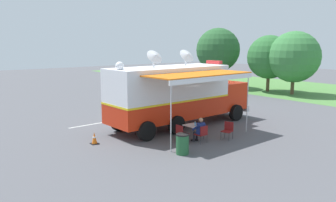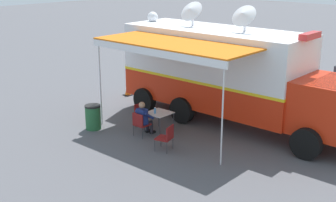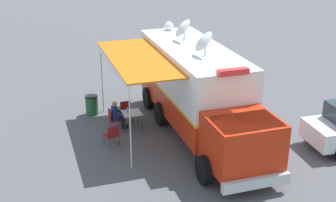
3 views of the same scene
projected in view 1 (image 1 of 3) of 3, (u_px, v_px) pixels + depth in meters
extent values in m
plane|color=#515156|center=(169.00, 128.00, 19.52)|extent=(100.00, 100.00, 0.00)
cube|color=silver|center=(106.00, 122.00, 20.97)|extent=(0.32, 4.80, 0.01)
cube|color=red|center=(169.00, 108.00, 19.33)|extent=(2.80, 7.30, 1.10)
cube|color=white|center=(169.00, 84.00, 19.09)|extent=(2.80, 7.30, 1.70)
cube|color=yellow|center=(169.00, 99.00, 19.23)|extent=(2.82, 7.32, 0.10)
cube|color=red|center=(223.00, 95.00, 22.23)|extent=(2.39, 2.19, 1.70)
cube|color=#28333D|center=(226.00, 87.00, 22.27)|extent=(2.21, 1.56, 0.70)
cube|color=silver|center=(234.00, 106.00, 23.10)|extent=(2.38, 0.30, 0.36)
cylinder|color=black|center=(207.00, 107.00, 23.20)|extent=(0.34, 1.01, 1.00)
cylinder|color=black|center=(236.00, 113.00, 21.32)|extent=(0.34, 1.01, 1.00)
cylinder|color=black|center=(148.00, 117.00, 20.03)|extent=(0.34, 1.01, 1.00)
cylinder|color=black|center=(176.00, 125.00, 18.15)|extent=(0.34, 1.01, 1.00)
cylinder|color=black|center=(119.00, 122.00, 18.78)|extent=(0.34, 1.01, 1.00)
cylinder|color=black|center=(147.00, 131.00, 16.89)|extent=(0.34, 1.01, 1.00)
cube|color=white|center=(169.00, 68.00, 18.94)|extent=(2.80, 7.30, 0.10)
cube|color=red|center=(214.00, 62.00, 21.26)|extent=(1.11, 0.33, 0.20)
cylinder|color=silver|center=(154.00, 63.00, 18.20)|extent=(0.10, 0.10, 0.45)
cone|color=silver|center=(155.00, 56.00, 18.02)|extent=(0.75, 0.93, 0.81)
cylinder|color=silver|center=(186.00, 62.00, 19.69)|extent=(0.10, 0.10, 0.45)
cone|color=silver|center=(187.00, 55.00, 19.51)|extent=(0.75, 0.93, 0.81)
sphere|color=white|center=(120.00, 66.00, 16.86)|extent=(0.44, 0.44, 0.44)
cube|color=orange|center=(199.00, 74.00, 17.20)|extent=(2.44, 5.85, 0.06)
cube|color=white|center=(215.00, 79.00, 16.42)|extent=(0.32, 5.76, 0.24)
cylinder|color=silver|center=(247.00, 102.00, 18.45)|extent=(0.05, 0.05, 3.25)
cylinder|color=silver|center=(171.00, 116.00, 14.99)|extent=(0.05, 0.05, 3.25)
cube|color=silver|center=(193.00, 125.00, 17.15)|extent=(0.83, 0.83, 0.03)
cylinder|color=#333338|center=(193.00, 130.00, 17.73)|extent=(0.03, 0.03, 0.70)
cylinder|color=#333338|center=(204.00, 133.00, 17.17)|extent=(0.03, 0.03, 0.70)
cylinder|color=#333338|center=(183.00, 132.00, 17.26)|extent=(0.03, 0.03, 0.70)
cylinder|color=#333338|center=(193.00, 135.00, 16.70)|extent=(0.03, 0.03, 0.70)
cylinder|color=#4C99D8|center=(195.00, 124.00, 16.98)|extent=(0.07, 0.07, 0.20)
cylinder|color=white|center=(195.00, 122.00, 16.96)|extent=(0.04, 0.04, 0.02)
cube|color=maroon|center=(201.00, 134.00, 16.57)|extent=(0.50, 0.50, 0.04)
cube|color=maroon|center=(204.00, 131.00, 16.36)|extent=(0.06, 0.48, 0.44)
cylinder|color=#333338|center=(194.00, 138.00, 16.63)|extent=(0.02, 0.02, 0.42)
cylinder|color=#333338|center=(200.00, 137.00, 16.91)|extent=(0.02, 0.02, 0.42)
cylinder|color=#333338|center=(201.00, 140.00, 16.30)|extent=(0.02, 0.02, 0.42)
cylinder|color=#333338|center=(207.00, 139.00, 16.58)|extent=(0.02, 0.02, 0.42)
cube|color=maroon|center=(183.00, 134.00, 16.69)|extent=(0.50, 0.50, 0.04)
cube|color=maroon|center=(179.00, 130.00, 16.51)|extent=(0.48, 0.06, 0.44)
cylinder|color=#333338|center=(183.00, 136.00, 17.03)|extent=(0.02, 0.02, 0.42)
cylinder|color=#333338|center=(189.00, 138.00, 16.70)|extent=(0.02, 0.02, 0.42)
cylinder|color=#333338|center=(176.00, 138.00, 16.75)|extent=(0.02, 0.02, 0.42)
cylinder|color=#333338|center=(182.00, 140.00, 16.42)|extent=(0.02, 0.02, 0.42)
cube|color=maroon|center=(227.00, 131.00, 17.13)|extent=(0.60, 0.60, 0.04)
cube|color=maroon|center=(229.00, 126.00, 17.27)|extent=(0.47, 0.18, 0.44)
cylinder|color=#333338|center=(229.00, 137.00, 16.87)|extent=(0.02, 0.02, 0.42)
cylinder|color=#333338|center=(221.00, 136.00, 17.12)|extent=(0.02, 0.02, 0.42)
cylinder|color=#333338|center=(233.00, 135.00, 17.22)|extent=(0.02, 0.02, 0.42)
cylinder|color=#333338|center=(225.00, 134.00, 17.47)|extent=(0.02, 0.02, 0.42)
cube|color=navy|center=(201.00, 128.00, 16.52)|extent=(0.25, 0.37, 0.56)
sphere|color=#A37556|center=(201.00, 120.00, 16.45)|extent=(0.22, 0.22, 0.22)
cylinder|color=navy|center=(196.00, 128.00, 16.46)|extent=(0.43, 0.11, 0.34)
cylinder|color=navy|center=(202.00, 126.00, 16.75)|extent=(0.43, 0.11, 0.34)
cylinder|color=black|center=(197.00, 134.00, 16.64)|extent=(0.39, 0.15, 0.13)
cylinder|color=black|center=(194.00, 137.00, 16.81)|extent=(0.11, 0.11, 0.42)
cube|color=black|center=(193.00, 141.00, 16.89)|extent=(0.24, 0.11, 0.07)
cylinder|color=black|center=(199.00, 133.00, 16.76)|extent=(0.39, 0.15, 0.13)
cylinder|color=black|center=(197.00, 137.00, 16.94)|extent=(0.11, 0.11, 0.42)
cube|color=black|center=(196.00, 140.00, 17.01)|extent=(0.24, 0.11, 0.07)
cylinder|color=#235B33|center=(182.00, 145.00, 14.88)|extent=(0.56, 0.56, 0.85)
cylinder|color=black|center=(182.00, 135.00, 14.80)|extent=(0.57, 0.57, 0.06)
cube|color=black|center=(95.00, 144.00, 16.45)|extent=(0.36, 0.36, 0.03)
cone|color=orange|center=(94.00, 138.00, 16.40)|extent=(0.26, 0.26, 0.55)
cylinder|color=white|center=(94.00, 137.00, 16.40)|extent=(0.17, 0.17, 0.06)
cube|color=silver|center=(160.00, 97.00, 25.99)|extent=(4.22, 1.85, 0.76)
cube|color=#28333D|center=(161.00, 88.00, 25.75)|extent=(2.12, 1.63, 0.68)
cylinder|color=black|center=(140.00, 101.00, 26.55)|extent=(0.64, 0.23, 0.64)
cylinder|color=black|center=(159.00, 99.00, 27.61)|extent=(0.64, 0.23, 0.64)
cylinder|color=black|center=(160.00, 106.00, 24.50)|extent=(0.64, 0.23, 0.64)
cylinder|color=black|center=(179.00, 103.00, 25.56)|extent=(0.64, 0.23, 0.64)
cylinder|color=brown|center=(217.00, 76.00, 36.95)|extent=(0.32, 0.32, 2.42)
sphere|color=#285B2D|center=(218.00, 50.00, 36.47)|extent=(4.65, 4.65, 4.65)
cylinder|color=brown|center=(268.00, 82.00, 34.00)|extent=(0.32, 0.32, 1.92)
sphere|color=#2D6B33|center=(269.00, 57.00, 33.58)|extent=(4.29, 4.29, 4.29)
cylinder|color=brown|center=(292.00, 85.00, 32.07)|extent=(0.32, 0.32, 1.85)
sphere|color=#387A3D|center=(294.00, 57.00, 31.63)|extent=(4.75, 4.75, 4.75)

